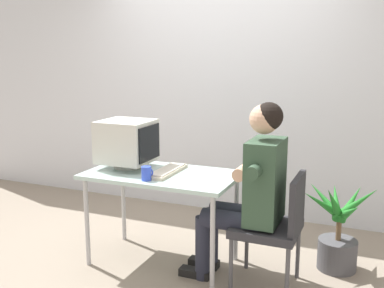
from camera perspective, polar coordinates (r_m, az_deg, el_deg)
name	(u,v)px	position (r m, az deg, el deg)	size (l,w,h in m)	color
ground_plane	(163,262)	(3.81, -3.66, -14.52)	(12.00, 12.00, 0.00)	gray
wall_back	(251,69)	(4.63, 7.38, 9.27)	(8.00, 0.10, 3.00)	silver
desk	(162,181)	(3.57, -3.79, -4.66)	(1.17, 0.66, 0.74)	#B7B7BC
crt_monitor	(127,142)	(3.70, -8.15, 0.30)	(0.41, 0.38, 0.39)	silver
keyboard	(167,171)	(3.55, -3.13, -3.39)	(0.15, 0.47, 0.03)	beige
office_chair	(276,223)	(3.30, 10.44, -9.70)	(0.45, 0.45, 0.84)	#4C4C51
person_seated	(251,187)	(3.27, 7.39, -5.35)	(0.72, 0.59, 1.34)	#334C38
potted_plant	(338,232)	(3.75, 17.84, -10.50)	(0.57, 0.60, 0.73)	#4C4C51
desk_mug	(147,173)	(3.35, -5.71, -3.68)	(0.07, 0.08, 0.10)	blue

